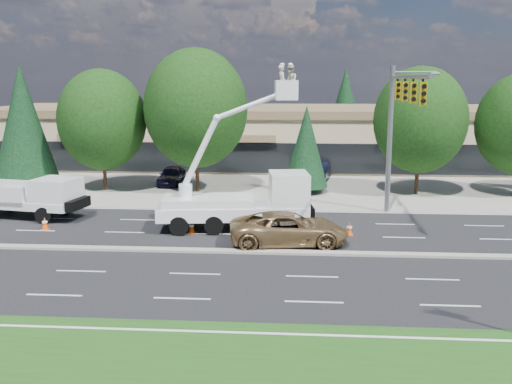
# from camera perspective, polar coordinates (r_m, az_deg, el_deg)

# --- Properties ---
(ground) EXTENTS (140.00, 140.00, 0.00)m
(ground) POSITION_cam_1_polar(r_m,az_deg,el_deg) (27.78, -4.98, -5.98)
(ground) COLOR black
(ground) RESTS_ON ground
(concrete_apron) EXTENTS (140.00, 22.00, 0.01)m
(concrete_apron) POSITION_cam_1_polar(r_m,az_deg,el_deg) (47.12, -1.23, 1.23)
(concrete_apron) COLOR gray
(concrete_apron) RESTS_ON ground
(road_median) EXTENTS (120.00, 0.55, 0.12)m
(road_median) POSITION_cam_1_polar(r_m,az_deg,el_deg) (27.77, -4.98, -5.86)
(road_median) COLOR gray
(road_median) RESTS_ON ground
(strip_mall) EXTENTS (50.40, 15.40, 5.50)m
(strip_mall) POSITION_cam_1_polar(r_m,az_deg,el_deg) (56.59, -0.32, 5.80)
(strip_mall) COLOR tan
(strip_mall) RESTS_ON ground
(tree_front_b) EXTENTS (4.73, 4.73, 9.32)m
(tree_front_b) POSITION_cam_1_polar(r_m,az_deg,el_deg) (46.01, -22.26, 6.43)
(tree_front_b) COLOR #332114
(tree_front_b) RESTS_ON ground
(tree_front_c) EXTENTS (6.46, 6.46, 8.97)m
(tree_front_c) POSITION_cam_1_polar(r_m,az_deg,el_deg) (43.69, -15.15, 6.99)
(tree_front_c) COLOR #332114
(tree_front_c) RESTS_ON ground
(tree_front_d) EXTENTS (7.51, 7.51, 10.43)m
(tree_front_d) POSITION_cam_1_polar(r_m,az_deg,el_deg) (41.89, -6.02, 8.31)
(tree_front_d) COLOR #332114
(tree_front_d) RESTS_ON ground
(tree_front_e) EXTENTS (3.22, 3.22, 6.34)m
(tree_front_e) POSITION_cam_1_polar(r_m,az_deg,el_deg) (41.49, 5.04, 4.56)
(tree_front_e) COLOR #332114
(tree_front_e) RESTS_ON ground
(tree_front_f) EXTENTS (6.57, 6.57, 9.12)m
(tree_front_f) POSITION_cam_1_polar(r_m,az_deg,el_deg) (42.22, 16.08, 6.92)
(tree_front_f) COLOR #332114
(tree_front_f) RESTS_ON ground
(tree_back_a) EXTENTS (4.72, 4.72, 9.30)m
(tree_back_a) POSITION_cam_1_polar(r_m,az_deg,el_deg) (71.81, -14.21, 8.35)
(tree_back_a) COLOR #332114
(tree_back_a) RESTS_ON ground
(tree_back_b) EXTENTS (5.48, 5.48, 10.81)m
(tree_back_b) POSITION_cam_1_polar(r_m,az_deg,el_deg) (68.74, -2.93, 9.24)
(tree_back_b) COLOR #332114
(tree_back_b) RESTS_ON ground
(tree_back_c) EXTENTS (4.85, 4.85, 9.55)m
(tree_back_c) POSITION_cam_1_polar(r_m,az_deg,el_deg) (68.52, 8.91, 8.54)
(tree_back_c) COLOR #332114
(tree_back_c) RESTS_ON ground
(tree_back_d) EXTENTS (4.39, 4.39, 8.65)m
(tree_back_d) POSITION_cam_1_polar(r_m,az_deg,el_deg) (70.57, 18.74, 7.77)
(tree_back_d) COLOR #332114
(tree_back_d) RESTS_ON ground
(signal_mast) EXTENTS (2.76, 10.16, 9.00)m
(signal_mast) POSITION_cam_1_polar(r_m,az_deg,el_deg) (33.82, 13.96, 7.28)
(signal_mast) COLOR gray
(signal_mast) RESTS_ON ground
(utility_pickup) EXTENTS (6.74, 3.49, 2.46)m
(utility_pickup) POSITION_cam_1_polar(r_m,az_deg,el_deg) (36.58, -21.29, -0.87)
(utility_pickup) COLOR white
(utility_pickup) RESTS_ON ground
(bucket_truck) EXTENTS (8.76, 3.53, 9.04)m
(bucket_truck) POSITION_cam_1_polar(r_m,az_deg,el_deg) (31.35, -0.73, -0.18)
(bucket_truck) COLOR white
(bucket_truck) RESTS_ON ground
(traffic_cone_a) EXTENTS (0.40, 0.40, 0.70)m
(traffic_cone_a) POSITION_cam_1_polar(r_m,az_deg,el_deg) (33.68, -20.37, -2.97)
(traffic_cone_a) COLOR #E74D07
(traffic_cone_a) RESTS_ON ground
(traffic_cone_b) EXTENTS (0.40, 0.40, 0.70)m
(traffic_cone_b) POSITION_cam_1_polar(r_m,az_deg,el_deg) (31.06, -6.47, -3.49)
(traffic_cone_b) COLOR #E74D07
(traffic_cone_b) RESTS_ON ground
(traffic_cone_c) EXTENTS (0.40, 0.40, 0.70)m
(traffic_cone_c) POSITION_cam_1_polar(r_m,az_deg,el_deg) (30.76, -1.27, -3.57)
(traffic_cone_c) COLOR #E74D07
(traffic_cone_c) RESTS_ON ground
(traffic_cone_d) EXTENTS (0.40, 0.40, 0.70)m
(traffic_cone_d) POSITION_cam_1_polar(r_m,az_deg,el_deg) (30.91, 9.31, -3.65)
(traffic_cone_d) COLOR #E74D07
(traffic_cone_d) RESTS_ON ground
(minivan) EXTENTS (6.20, 3.37, 1.65)m
(minivan) POSITION_cam_1_polar(r_m,az_deg,el_deg) (28.68, 3.31, -3.68)
(minivan) COLOR olive
(minivan) RESTS_ON ground
(parked_car_west) EXTENTS (1.75, 4.28, 1.46)m
(parked_car_west) POSITION_cam_1_polar(r_m,az_deg,el_deg) (45.45, -8.45, 1.66)
(parked_car_west) COLOR black
(parked_car_west) RESTS_ON ground
(parked_car_east) EXTENTS (2.15, 4.45, 1.41)m
(parked_car_east) POSITION_cam_1_polar(r_m,az_deg,el_deg) (47.84, 6.39, 2.16)
(parked_car_east) COLOR black
(parked_car_east) RESTS_ON ground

